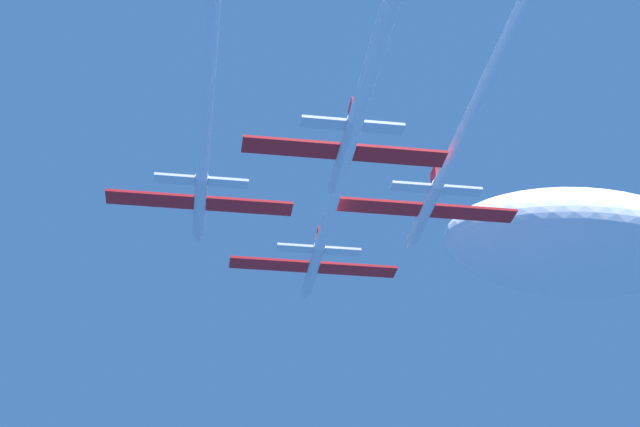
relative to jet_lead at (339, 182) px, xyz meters
name	(u,v)px	position (x,y,z in m)	size (l,w,h in m)	color
jet_lead	(339,182)	(0.00, 0.00, 0.00)	(14.71, 50.35, 2.44)	white
jet_left_wing	(208,85)	(-10.24, -9.73, 0.70)	(14.71, 52.65, 2.44)	white
jet_right_wing	(483,88)	(7.89, -11.54, 0.95)	(14.71, 54.53, 2.44)	white
cloud_wispy	(578,244)	(31.79, 29.78, 12.63)	(30.47, 16.76, 10.66)	white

